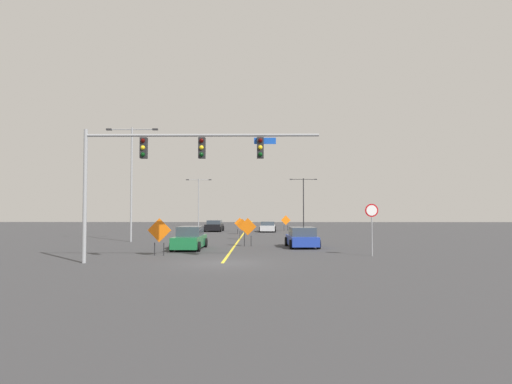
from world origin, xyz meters
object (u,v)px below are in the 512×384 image
car_silver_mid (268,227)px  car_green_passing (190,239)px  construction_sign_median_near (159,232)px  traffic_signal_assembly (169,158)px  construction_sign_right_shoulder (248,228)px  car_black_approaching (214,226)px  construction_sign_median_far (242,226)px  street_lamp_mid_left (199,198)px  construction_sign_left_lane (286,221)px  car_blue_far (302,238)px  stop_sign (372,219)px  street_lamp_near_left (132,174)px  street_lamp_mid_right (303,197)px  construction_sign_left_shoulder (240,224)px

car_silver_mid → car_green_passing: size_ratio=0.96×
construction_sign_median_near → traffic_signal_assembly: bearing=-70.1°
traffic_signal_assembly → construction_sign_right_shoulder: size_ratio=5.76×
car_black_approaching → construction_sign_median_far: bearing=-74.5°
street_lamp_mid_left → construction_sign_median_far: (8.17, -29.76, -3.36)m
traffic_signal_assembly → construction_sign_left_lane: bearing=76.9°
car_blue_far → stop_sign: bearing=-58.8°
construction_sign_right_shoulder → car_blue_far: (3.87, -0.78, -0.64)m
street_lamp_near_left → car_silver_mid: (11.63, 16.48, -5.03)m
traffic_signal_assembly → construction_sign_median_far: size_ratio=6.41×
street_lamp_mid_right → car_blue_far: street_lamp_mid_right is taller
car_black_approaching → car_green_passing: bearing=-87.8°
construction_sign_median_near → car_green_passing: 4.22m
construction_sign_median_far → car_blue_far: 9.27m
construction_sign_left_lane → car_blue_far: 24.03m
traffic_signal_assembly → car_silver_mid: bearing=80.0°
street_lamp_mid_left → street_lamp_mid_right: street_lamp_mid_right is taller
stop_sign → car_silver_mid: bearing=101.5°
stop_sign → construction_sign_median_far: (-8.07, 13.80, -0.93)m
construction_sign_left_lane → car_silver_mid: size_ratio=0.45×
construction_sign_left_shoulder → construction_sign_right_shoulder: bearing=-85.1°
street_lamp_near_left → construction_sign_left_shoulder: bearing=53.4°
stop_sign → street_lamp_near_left: street_lamp_near_left is taller
traffic_signal_assembly → car_green_passing: size_ratio=2.60×
construction_sign_left_lane → car_green_passing: 26.81m
stop_sign → construction_sign_median_near: 12.35m
construction_sign_left_lane → car_silver_mid: 3.39m
traffic_signal_assembly → street_lamp_near_left: size_ratio=1.25×
street_lamp_mid_right → street_lamp_near_left: bearing=-118.4°
street_lamp_mid_left → construction_sign_left_lane: bearing=-46.7°
construction_sign_left_lane → construction_sign_median_far: (-4.82, -15.98, -0.05)m
car_green_passing → street_lamp_near_left: bearing=131.7°
traffic_signal_assembly → car_silver_mid: traffic_signal_assembly is taller
street_lamp_near_left → construction_sign_right_shoulder: bearing=-23.9°
construction_sign_median_far → car_silver_mid: bearing=79.5°
street_lamp_near_left → construction_sign_median_near: (4.86, -10.73, -4.24)m
construction_sign_left_lane → construction_sign_left_shoulder: size_ratio=1.10×
traffic_signal_assembly → street_lamp_mid_left: (-5.23, 47.02, -0.71)m
car_silver_mid → car_blue_far: (2.07, -21.62, 0.09)m
construction_sign_median_far → construction_sign_right_shoulder: size_ratio=0.90×
construction_sign_left_lane → car_green_passing: bearing=-107.3°
stop_sign → construction_sign_left_shoulder: stop_sign is taller
construction_sign_median_far → car_blue_far: size_ratio=0.45×
construction_sign_right_shoulder → street_lamp_mid_left: bearing=103.5°
construction_sign_right_shoulder → traffic_signal_assembly: bearing=-110.1°
construction_sign_left_lane → car_black_approaching: bearing=-171.3°
stop_sign → street_lamp_mid_left: size_ratio=0.40×
street_lamp_near_left → car_green_passing: (5.99, -6.71, -4.91)m
street_lamp_mid_right → car_green_passing: (-11.50, -39.03, -3.88)m
street_lamp_near_left → construction_sign_median_far: bearing=17.6°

